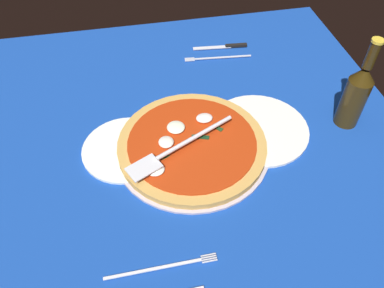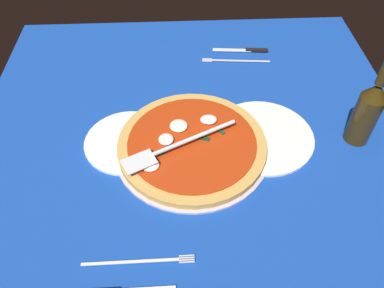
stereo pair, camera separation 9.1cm
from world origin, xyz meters
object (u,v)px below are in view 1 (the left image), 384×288
object	(u,v)px
dinner_plate_left	(258,129)
place_setting_far	(155,285)
pizza	(192,144)
beer_bottle	(356,94)
place_setting_near	(222,53)
pizza_server	(180,146)
dinner_plate_right	(126,149)

from	to	relation	value
dinner_plate_left	place_setting_far	xyz separation A→B (cm)	(31.00, 34.55, -0.15)
pizza	beer_bottle	size ratio (longest dim) A/B	1.45
dinner_plate_left	place_setting_near	world-z (taller)	place_setting_near
pizza	beer_bottle	xyz separation A→B (cm)	(-40.75, -1.34, 7.59)
place_setting_far	pizza_server	bearing A→B (deg)	70.55
dinner_plate_right	place_setting_near	world-z (taller)	place_setting_near
dinner_plate_left	pizza	xyz separation A→B (cm)	(17.82, 2.88, 1.38)
pizza_server	place_setting_near	xyz separation A→B (cm)	(-20.19, -39.90, -4.13)
pizza_server	beer_bottle	world-z (taller)	beer_bottle
place_setting_far	place_setting_near	bearing A→B (deg)	65.94
dinner_plate_right	place_setting_near	bearing A→B (deg)	-133.34
dinner_plate_left	dinner_plate_right	distance (cm)	33.46
beer_bottle	pizza	bearing A→B (deg)	1.88
dinner_plate_left	beer_bottle	distance (cm)	24.67
dinner_plate_right	place_setting_far	xyz separation A→B (cm)	(-2.46, 34.39, -0.15)
dinner_plate_right	beer_bottle	distance (cm)	57.12
dinner_plate_left	place_setting_near	distance (cm)	34.54
beer_bottle	place_setting_near	bearing A→B (deg)	-56.74
pizza	pizza_server	xyz separation A→B (cm)	(3.10, 2.49, 2.60)
dinner_plate_left	place_setting_far	size ratio (longest dim) A/B	1.13
place_setting_far	beer_bottle	world-z (taller)	beer_bottle
pizza	pizza_server	size ratio (longest dim) A/B	1.30
place_setting_far	dinner_plate_right	bearing A→B (deg)	93.69
beer_bottle	dinner_plate_left	bearing A→B (deg)	-3.84
dinner_plate_left	pizza_server	bearing A→B (deg)	14.39
dinner_plate_left	beer_bottle	bearing A→B (deg)	176.16
pizza_server	beer_bottle	bearing A→B (deg)	158.74
place_setting_far	beer_bottle	size ratio (longest dim) A/B	0.91
pizza_server	dinner_plate_left	bearing A→B (deg)	168.14
place_setting_near	pizza_server	bearing A→B (deg)	68.36
pizza	dinner_plate_left	bearing A→B (deg)	-170.83
dinner_plate_right	place_setting_far	bearing A→B (deg)	94.09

